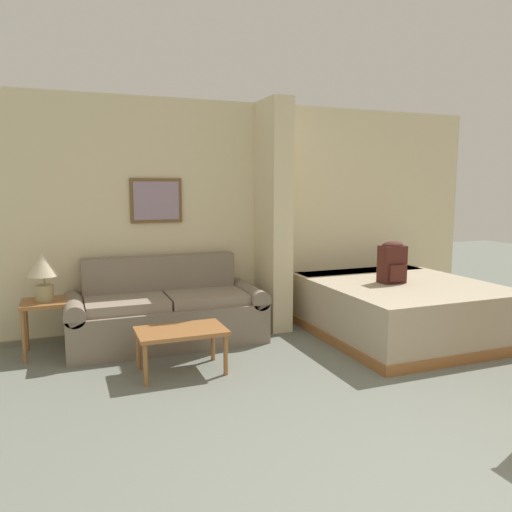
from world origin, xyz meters
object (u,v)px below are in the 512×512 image
couch (166,312)px  coffee_table (181,334)px  table_lamp (43,269)px  bed (398,307)px  backpack (392,261)px

couch → coffee_table: (-0.05, -0.93, 0.03)m
table_lamp → couch: bearing=-0.8°
coffee_table → couch: bearing=87.1°
couch → bed: (2.47, -0.65, -0.01)m
coffee_table → backpack: 2.46m
couch → bed: 2.56m
bed → backpack: 0.54m
coffee_table → bed: bearing=6.2°
table_lamp → backpack: 3.59m
couch → bed: bearing=-14.8°
coffee_table → bed: 2.53m
backpack → bed: bearing=12.8°
couch → backpack: (2.35, -0.68, 0.51)m
table_lamp → bed: bearing=-10.4°
bed → backpack: backpack is taller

